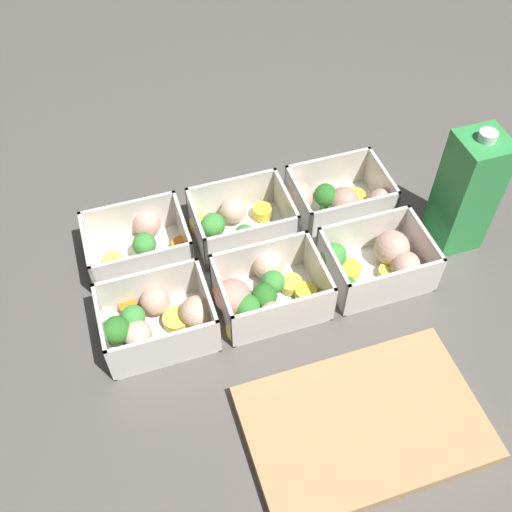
{
  "coord_description": "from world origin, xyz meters",
  "views": [
    {
      "loc": [
        0.17,
        0.52,
        0.69
      ],
      "look_at": [
        0.0,
        0.0,
        0.02
      ],
      "focal_mm": 42.0,
      "sensor_mm": 36.0,
      "label": 1
    }
  ],
  "objects": [
    {
      "name": "juice_carton",
      "position": [
        -0.3,
        0.04,
        0.1
      ],
      "size": [
        0.07,
        0.07,
        0.2
      ],
      "color": "green",
      "rests_on": "ground_plane"
    },
    {
      "name": "cutting_board",
      "position": [
        -0.05,
        0.27,
        0.01
      ],
      "size": [
        0.28,
        0.18,
        0.02
      ],
      "color": "tan",
      "rests_on": "ground_plane"
    },
    {
      "name": "container_far_center",
      "position": [
        0.01,
        0.06,
        0.03
      ],
      "size": [
        0.16,
        0.13,
        0.07
      ],
      "color": "silver",
      "rests_on": "ground_plane"
    },
    {
      "name": "container_near_center",
      "position": [
        0.01,
        -0.07,
        0.03
      ],
      "size": [
        0.15,
        0.12,
        0.07
      ],
      "color": "silver",
      "rests_on": "ground_plane"
    },
    {
      "name": "container_far_left",
      "position": [
        -0.16,
        0.06,
        0.03
      ],
      "size": [
        0.15,
        0.11,
        0.07
      ],
      "color": "silver",
      "rests_on": "ground_plane"
    },
    {
      "name": "container_near_right",
      "position": [
        0.15,
        -0.06,
        0.02
      ],
      "size": [
        0.16,
        0.14,
        0.07
      ],
      "color": "silver",
      "rests_on": "ground_plane"
    },
    {
      "name": "container_near_left",
      "position": [
        -0.16,
        -0.06,
        0.03
      ],
      "size": [
        0.18,
        0.12,
        0.07
      ],
      "color": "silver",
      "rests_on": "ground_plane"
    },
    {
      "name": "container_far_right",
      "position": [
        0.16,
        0.06,
        0.02
      ],
      "size": [
        0.15,
        0.12,
        0.07
      ],
      "color": "silver",
      "rests_on": "ground_plane"
    },
    {
      "name": "ground_plane",
      "position": [
        0.0,
        0.0,
        0.0
      ],
      "size": [
        4.0,
        4.0,
        0.0
      ],
      "primitive_type": "plane",
      "color": "#56514C"
    }
  ]
}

